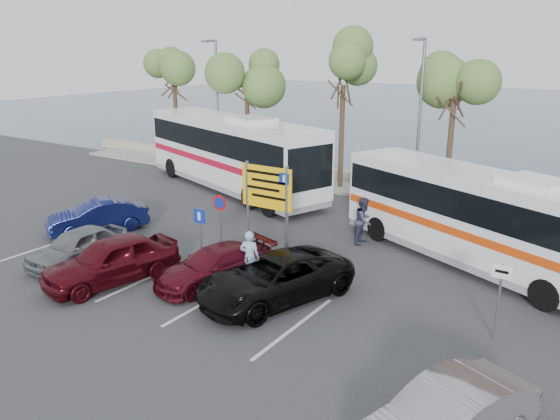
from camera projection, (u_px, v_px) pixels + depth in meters
The scene contains 25 objects.
ground at pixel (191, 277), 19.01m from camera, with size 120.00×120.00×0.00m, color #363639.
kerb_strip at pixel (364, 191), 30.16m from camera, with size 44.00×2.40×0.15m, color gray.
seawall at pixel (379, 180), 31.69m from camera, with size 48.00×0.80×0.60m, color tan.
sea at pixel (525, 113), 66.89m from camera, with size 140.00×140.00×0.00m, color #394B5B.
tree_far_left at pixel (174, 69), 35.81m from camera, with size 3.20×3.20×7.60m.
tree_left at pixel (247, 77), 32.72m from camera, with size 3.20×3.20×7.20m.
tree_mid at pixel (344, 68), 29.08m from camera, with size 3.20×3.20×8.00m.
tree_right at pixel (456, 81), 26.03m from camera, with size 3.20×3.20×7.40m.
street_lamp_left at pixel (217, 100), 33.80m from camera, with size 0.45×1.15×8.01m.
street_lamp_right at pixel (419, 113), 26.89m from camera, with size 0.45×1.15×8.01m.
direction_sign at pixel (267, 195), 20.33m from camera, with size 2.20×0.12×3.60m.
sign_no_stop at pixel (220, 215), 20.78m from camera, with size 0.60×0.08×2.35m.
sign_parking at pixel (200, 230), 19.33m from camera, with size 0.50×0.07×2.25m.
sign_taxi at pixel (500, 291), 14.59m from camera, with size 0.50×0.07×2.20m.
lane_markings at pixel (147, 280), 18.81m from camera, with size 12.02×4.20×0.01m, color silver, non-canonical shape.
coach_bus_left at pixel (231, 155), 30.28m from camera, with size 13.85×7.29×4.26m.
coach_bus_right at pixel (483, 223), 19.41m from camera, with size 11.80×7.07×3.68m.
car_silver_a at pixel (78, 246), 20.10m from camera, with size 1.57×3.89×1.33m, color slate.
car_blue at pixel (98, 216), 23.60m from camera, with size 1.46×4.18×1.38m, color #10164B.
car_maroon at pixel (215, 266), 18.39m from camera, with size 1.75×4.30×1.25m, color #550E1A.
car_red at pixel (111, 260), 18.44m from camera, with size 1.86×4.62×1.57m, color #4F0B14.
suv_black at pixel (275, 278), 17.15m from camera, with size 2.40×5.21×1.45m, color black.
car_silver_b at pixel (447, 419), 10.71m from camera, with size 1.45×4.16×1.37m, color gray.
pedestrian_near at pixel (250, 257), 18.28m from camera, with size 0.68×0.45×1.87m, color #90AAD2.
pedestrian_far at pixel (364, 221), 22.07m from camera, with size 0.94×0.73×1.93m, color #32344B.
Camera 1 is at (12.30, -12.89, 7.67)m, focal length 35.00 mm.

